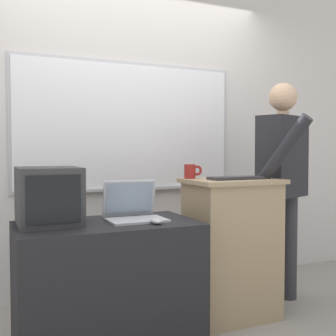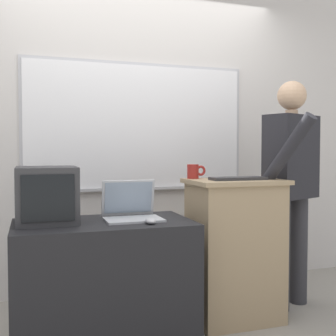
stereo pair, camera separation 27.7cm
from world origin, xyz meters
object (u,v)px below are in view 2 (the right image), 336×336
at_px(wireless_keyboard, 238,178).
at_px(coffee_mug, 194,171).
at_px(computer_mouse_by_laptop, 150,221).
at_px(laptop, 131,208).
at_px(side_desk, 104,283).
at_px(crt_monitor, 47,195).
at_px(person_presenter, 291,177).
at_px(lectern_podium, 235,249).

distance_m(wireless_keyboard, coffee_mug, 0.32).
xyz_separation_m(wireless_keyboard, computer_mouse_by_laptop, (-0.67, -0.19, -0.22)).
xyz_separation_m(computer_mouse_by_laptop, coffee_mug, (0.44, 0.42, 0.26)).
distance_m(laptop, coffee_mug, 0.58).
bearing_deg(side_desk, coffee_mug, 20.20).
bearing_deg(side_desk, computer_mouse_by_laptop, -33.58).
relative_size(crt_monitor, coffee_mug, 2.93).
distance_m(side_desk, crt_monitor, 0.64).
bearing_deg(computer_mouse_by_laptop, person_presenter, 15.62).
bearing_deg(computer_mouse_by_laptop, side_desk, 146.42).
bearing_deg(laptop, person_presenter, 5.39).
xyz_separation_m(person_presenter, computer_mouse_by_laptop, (-1.19, -0.33, -0.22)).
bearing_deg(person_presenter, computer_mouse_by_laptop, 173.17).
distance_m(computer_mouse_by_laptop, coffee_mug, 0.66).
distance_m(wireless_keyboard, computer_mouse_by_laptop, 0.73).
distance_m(lectern_podium, person_presenter, 0.71).
xyz_separation_m(side_desk, wireless_keyboard, (0.92, 0.03, 0.61)).
distance_m(crt_monitor, coffee_mug, 1.03).
bearing_deg(person_presenter, laptop, 162.94).
bearing_deg(wireless_keyboard, side_desk, -178.10).
height_order(lectern_podium, wireless_keyboard, wireless_keyboard).
bearing_deg(coffee_mug, side_desk, -159.80).
bearing_deg(lectern_podium, laptop, -177.03).
xyz_separation_m(lectern_podium, person_presenter, (0.51, 0.08, 0.49)).
distance_m(laptop, computer_mouse_by_laptop, 0.23).
distance_m(side_desk, computer_mouse_by_laptop, 0.49).
bearing_deg(coffee_mug, lectern_podium, -34.12).
bearing_deg(lectern_podium, computer_mouse_by_laptop, -159.59).
bearing_deg(laptop, wireless_keyboard, -1.53).
bearing_deg(wireless_keyboard, computer_mouse_by_laptop, -163.88).
relative_size(wireless_keyboard, coffee_mug, 2.79).
height_order(crt_monitor, coffee_mug, crt_monitor).
bearing_deg(computer_mouse_by_laptop, lectern_podium, 20.41).
xyz_separation_m(side_desk, crt_monitor, (-0.33, 0.08, 0.54)).
xyz_separation_m(wireless_keyboard, coffee_mug, (-0.23, 0.22, 0.04)).
relative_size(computer_mouse_by_laptop, crt_monitor, 0.25).
distance_m(side_desk, coffee_mug, 0.98).
bearing_deg(crt_monitor, side_desk, -13.89).
distance_m(lectern_podium, side_desk, 0.94).
relative_size(side_desk, person_presenter, 0.63).
relative_size(person_presenter, laptop, 4.87).
relative_size(person_presenter, crt_monitor, 4.21).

